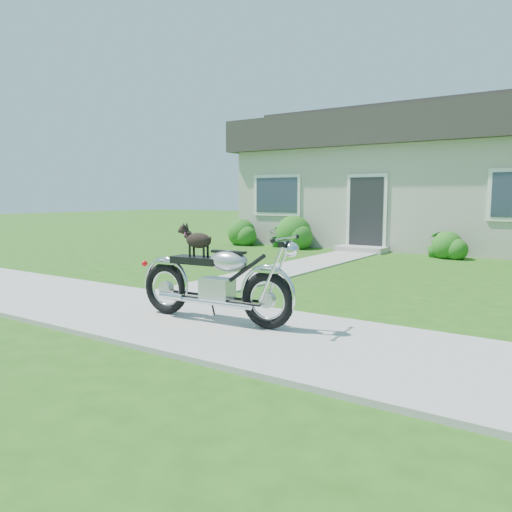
{
  "coord_description": "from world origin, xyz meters",
  "views": [
    {
      "loc": [
        3.82,
        -4.63,
        1.56
      ],
      "look_at": [
        0.05,
        1.0,
        0.75
      ],
      "focal_mm": 35.0,
      "sensor_mm": 36.0,
      "label": 1
    }
  ],
  "objects_px": {
    "house": "(448,177)",
    "motorcycle_with_dog": "(216,280)",
    "potted_plant_right": "(435,244)",
    "potted_plant_left": "(277,235)"
  },
  "relations": [
    {
      "from": "potted_plant_right",
      "to": "potted_plant_left",
      "type": "bearing_deg",
      "value": 180.0
    },
    {
      "from": "house",
      "to": "potted_plant_right",
      "type": "bearing_deg",
      "value": -81.13
    },
    {
      "from": "potted_plant_left",
      "to": "house",
      "type": "bearing_deg",
      "value": 39.16
    },
    {
      "from": "house",
      "to": "potted_plant_right",
      "type": "height_order",
      "value": "house"
    },
    {
      "from": "potted_plant_right",
      "to": "motorcycle_with_dog",
      "type": "relative_size",
      "value": 0.3
    },
    {
      "from": "potted_plant_left",
      "to": "motorcycle_with_dog",
      "type": "distance_m",
      "value": 9.52
    },
    {
      "from": "house",
      "to": "motorcycle_with_dog",
      "type": "relative_size",
      "value": 5.66
    },
    {
      "from": "potted_plant_left",
      "to": "potted_plant_right",
      "type": "bearing_deg",
      "value": 0.0
    },
    {
      "from": "house",
      "to": "potted_plant_left",
      "type": "relative_size",
      "value": 17.2
    },
    {
      "from": "potted_plant_right",
      "to": "motorcycle_with_dog",
      "type": "height_order",
      "value": "motorcycle_with_dog"
    }
  ]
}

